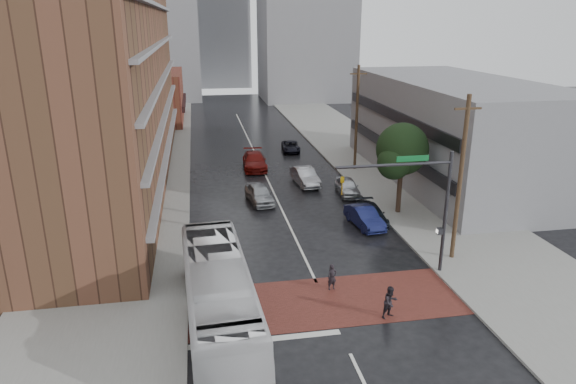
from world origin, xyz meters
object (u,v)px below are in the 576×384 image
object	(u,v)px
pedestrian_b	(390,302)
car_parked_far	(347,187)
car_travel_a	(259,194)
car_travel_c	(255,161)
car_parked_near	(364,217)
car_parked_mid	(371,214)
car_travel_b	(305,176)
pedestrian_a	(332,277)
transit_bus	(219,296)
suv_travel	(291,147)

from	to	relation	value
pedestrian_b	car_parked_far	bearing A→B (deg)	59.35
car_travel_a	car_travel_c	distance (m)	9.99
car_parked_near	car_parked_mid	world-z (taller)	car_parked_near
car_travel_a	car_parked_mid	distance (m)	9.25
car_travel_b	car_travel_c	size ratio (longest dim) A/B	0.85
car_parked_mid	car_travel_b	bearing A→B (deg)	108.19
car_travel_a	pedestrian_a	bearing A→B (deg)	-88.97
car_travel_b	car_parked_mid	world-z (taller)	car_travel_b
car_travel_a	car_travel_b	bearing A→B (deg)	34.00
pedestrian_b	car_travel_b	bearing A→B (deg)	68.44
transit_bus	car_travel_c	bearing A→B (deg)	77.20
suv_travel	pedestrian_a	bearing A→B (deg)	-90.98
car_travel_b	car_travel_c	world-z (taller)	car_travel_c
transit_bus	car_travel_a	distance (m)	17.73
pedestrian_a	car_travel_a	bearing A→B (deg)	84.46
pedestrian_b	car_parked_mid	world-z (taller)	pedestrian_b
suv_travel	car_parked_far	distance (m)	15.61
car_travel_c	pedestrian_a	bearing A→B (deg)	-84.28
transit_bus	car_travel_a	bearing A→B (deg)	74.03
transit_bus	car_travel_b	size ratio (longest dim) A/B	2.67
pedestrian_b	car_travel_b	size ratio (longest dim) A/B	0.36
car_parked_mid	car_parked_far	distance (m)	6.26
car_parked_mid	car_parked_near	bearing A→B (deg)	-134.54
suv_travel	car_parked_mid	xyz separation A→B (m)	(1.91, -21.75, 0.05)
car_parked_far	car_travel_c	bearing A→B (deg)	129.21
car_travel_a	suv_travel	size ratio (longest dim) A/B	1.07
car_parked_mid	suv_travel	bearing A→B (deg)	96.58
pedestrian_a	car_travel_a	world-z (taller)	pedestrian_a
pedestrian_a	car_travel_c	distance (m)	24.58
pedestrian_a	car_travel_b	size ratio (longest dim) A/B	0.32
pedestrian_a	suv_travel	bearing A→B (deg)	69.91
car_travel_b	suv_travel	distance (m)	12.24
car_parked_mid	pedestrian_a	bearing A→B (deg)	-118.71
car_parked_near	car_parked_far	world-z (taller)	car_parked_near
car_parked_far	car_parked_near	bearing A→B (deg)	-93.26
car_travel_c	car_travel_a	bearing A→B (deg)	-91.81
transit_bus	car_parked_mid	xyz separation A→B (m)	(11.43, 11.70, -1.10)
pedestrian_a	pedestrian_b	world-z (taller)	pedestrian_b
transit_bus	car_parked_mid	distance (m)	16.39
pedestrian_b	suv_travel	bearing A→B (deg)	67.17
car_travel_c	car_parked_far	bearing A→B (deg)	-51.49
pedestrian_b	car_parked_near	world-z (taller)	pedestrian_b
car_parked_near	car_travel_a	bearing A→B (deg)	129.43
pedestrian_a	car_parked_far	distance (m)	16.21
car_parked_mid	car_parked_far	xyz separation A→B (m)	(0.06, 6.26, 0.07)
pedestrian_b	pedestrian_a	bearing A→B (deg)	102.83
pedestrian_b	suv_travel	world-z (taller)	pedestrian_b
pedestrian_b	transit_bus	bearing A→B (deg)	155.85
car_travel_b	suv_travel	world-z (taller)	car_travel_b
car_parked_mid	car_travel_a	bearing A→B (deg)	144.74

